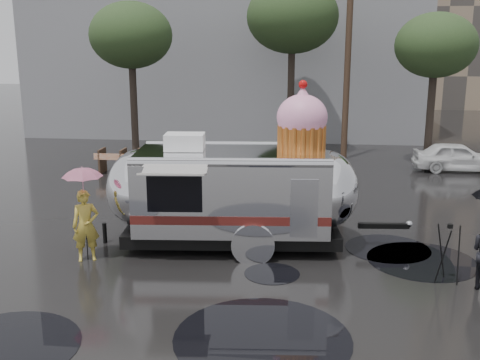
# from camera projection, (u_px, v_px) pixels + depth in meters

# --- Properties ---
(ground) EXTENTS (120.00, 120.00, 0.00)m
(ground) POSITION_uv_depth(u_px,v_px,m) (269.00, 280.00, 12.56)
(ground) COLOR black
(ground) RESTS_ON ground
(puddles) EXTENTS (10.77, 8.24, 0.01)m
(puddles) POSITION_uv_depth(u_px,v_px,m) (275.00, 299.00, 11.60)
(puddles) COLOR black
(puddles) RESTS_ON ground
(grey_building) EXTENTS (22.00, 12.00, 13.00)m
(grey_building) POSITION_uv_depth(u_px,v_px,m) (231.00, 22.00, 34.64)
(grey_building) COLOR slate
(grey_building) RESTS_ON ground
(utility_pole) EXTENTS (1.60, 0.28, 9.00)m
(utility_pole) POSITION_uv_depth(u_px,v_px,m) (348.00, 56.00, 24.70)
(utility_pole) COLOR #473323
(utility_pole) RESTS_ON ground
(tree_left) EXTENTS (3.64, 3.64, 6.95)m
(tree_left) POSITION_uv_depth(u_px,v_px,m) (131.00, 36.00, 24.60)
(tree_left) COLOR #382D26
(tree_left) RESTS_ON ground
(tree_mid) EXTENTS (4.20, 4.20, 8.03)m
(tree_mid) POSITION_uv_depth(u_px,v_px,m) (292.00, 17.00, 25.54)
(tree_mid) COLOR #382D26
(tree_mid) RESTS_ON ground
(tree_right) EXTENTS (3.36, 3.36, 6.42)m
(tree_right) POSITION_uv_depth(u_px,v_px,m) (436.00, 46.00, 23.24)
(tree_right) COLOR #382D26
(tree_right) RESTS_ON ground
(barricade_row) EXTENTS (4.30, 0.80, 1.00)m
(barricade_row) POSITION_uv_depth(u_px,v_px,m) (148.00, 161.00, 22.68)
(barricade_row) COLOR #473323
(barricade_row) RESTS_ON ground
(airstream_trailer) EXTENTS (8.10, 3.50, 4.37)m
(airstream_trailer) POSITION_uv_depth(u_px,v_px,m) (236.00, 188.00, 14.44)
(airstream_trailer) COLOR silver
(airstream_trailer) RESTS_ON ground
(person_left) EXTENTS (0.75, 0.64, 1.75)m
(person_left) POSITION_uv_depth(u_px,v_px,m) (86.00, 226.00, 13.53)
(person_left) COLOR gold
(person_left) RESTS_ON ground
(umbrella_pink) EXTENTS (1.16, 1.16, 2.34)m
(umbrella_pink) POSITION_uv_depth(u_px,v_px,m) (83.00, 183.00, 13.28)
(umbrella_pink) COLOR pink
(umbrella_pink) RESTS_ON ground
(tripod) EXTENTS (0.52, 0.56, 1.35)m
(tripod) POSITION_uv_depth(u_px,v_px,m) (448.00, 249.00, 12.28)
(tripod) COLOR black
(tripod) RESTS_ON ground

